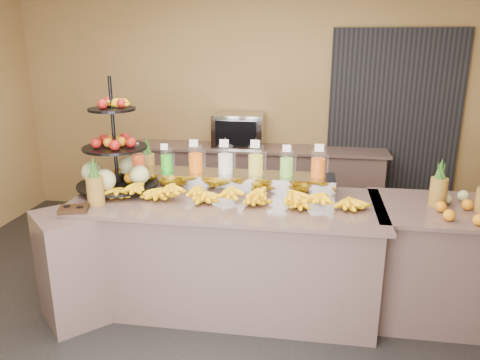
% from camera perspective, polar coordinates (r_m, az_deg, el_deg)
% --- Properties ---
extents(ground, '(6.00, 6.00, 0.00)m').
position_cam_1_polar(ground, '(3.94, -2.41, -16.87)').
color(ground, black).
rests_on(ground, ground).
extents(room_envelope, '(6.04, 5.02, 2.82)m').
position_cam_1_polar(room_envelope, '(4.03, 2.15, 12.48)').
color(room_envelope, olive).
rests_on(room_envelope, ground).
extents(buffet_counter, '(2.75, 1.25, 0.93)m').
position_cam_1_polar(buffet_counter, '(3.95, -3.42, -8.99)').
color(buffet_counter, gray).
rests_on(buffet_counter, ground).
extents(right_counter, '(1.08, 0.88, 0.93)m').
position_cam_1_polar(right_counter, '(4.13, 22.87, -9.15)').
color(right_counter, gray).
rests_on(right_counter, ground).
extents(back_ledge, '(3.10, 0.55, 0.93)m').
position_cam_1_polar(back_ledge, '(5.76, 1.88, -0.46)').
color(back_ledge, gray).
rests_on(back_ledge, ground).
extents(pitcher_tray, '(1.85, 0.30, 0.15)m').
position_cam_1_polar(pitcher_tray, '(4.03, -1.75, -0.15)').
color(pitcher_tray, gray).
rests_on(pitcher_tray, buffet_counter).
extents(juice_pitcher_orange_a, '(0.11, 0.11, 0.26)m').
position_cam_1_polar(juice_pitcher_orange_a, '(4.19, -12.32, 2.46)').
color(juice_pitcher_orange_a, silver).
rests_on(juice_pitcher_orange_a, pitcher_tray).
extents(juice_pitcher_green, '(0.11, 0.11, 0.26)m').
position_cam_1_polar(juice_pitcher_green, '(4.11, -8.93, 2.34)').
color(juice_pitcher_green, silver).
rests_on(juice_pitcher_green, pitcher_tray).
extents(juice_pitcher_orange_b, '(0.13, 0.13, 0.31)m').
position_cam_1_polar(juice_pitcher_orange_b, '(4.03, -5.41, 2.43)').
color(juice_pitcher_orange_b, silver).
rests_on(juice_pitcher_orange_b, pitcher_tray).
extents(juice_pitcher_milk, '(0.13, 0.14, 0.32)m').
position_cam_1_polar(juice_pitcher_milk, '(3.98, -1.78, 2.35)').
color(juice_pitcher_milk, silver).
rests_on(juice_pitcher_milk, pitcher_tray).
extents(juice_pitcher_lemon, '(0.13, 0.14, 0.32)m').
position_cam_1_polar(juice_pitcher_lemon, '(3.94, 1.95, 2.22)').
color(juice_pitcher_lemon, silver).
rests_on(juice_pitcher_lemon, pitcher_tray).
extents(juice_pitcher_lime, '(0.12, 0.12, 0.29)m').
position_cam_1_polar(juice_pitcher_lime, '(3.92, 5.72, 1.90)').
color(juice_pitcher_lime, silver).
rests_on(juice_pitcher_lime, pitcher_tray).
extents(juice_pitcher_orange_c, '(0.13, 0.13, 0.30)m').
position_cam_1_polar(juice_pitcher_orange_c, '(3.91, 9.52, 1.81)').
color(juice_pitcher_orange_c, silver).
rests_on(juice_pitcher_orange_c, pitcher_tray).
extents(banana_heap, '(2.11, 0.19, 0.18)m').
position_cam_1_polar(banana_heap, '(3.71, -1.44, -1.47)').
color(banana_heap, yellow).
rests_on(banana_heap, buffet_counter).
extents(fruit_stand, '(0.81, 0.81, 0.97)m').
position_cam_1_polar(fruit_stand, '(4.09, -14.24, 2.02)').
color(fruit_stand, black).
rests_on(fruit_stand, buffet_counter).
extents(condiment_caddy, '(0.25, 0.22, 0.03)m').
position_cam_1_polar(condiment_caddy, '(3.77, -19.62, -3.35)').
color(condiment_caddy, black).
rests_on(condiment_caddy, buffet_counter).
extents(pineapple_left_a, '(0.13, 0.13, 0.39)m').
position_cam_1_polar(pineapple_left_a, '(3.82, -17.24, -0.85)').
color(pineapple_left_a, brown).
rests_on(pineapple_left_a, buffet_counter).
extents(pineapple_left_b, '(0.13, 0.13, 0.40)m').
position_cam_1_polar(pineapple_left_b, '(4.37, -11.16, 1.94)').
color(pineapple_left_b, brown).
rests_on(pineapple_left_b, buffet_counter).
extents(right_fruit_pile, '(0.42, 0.40, 0.22)m').
position_cam_1_polar(right_fruit_pile, '(3.88, 25.31, -2.61)').
color(right_fruit_pile, brown).
rests_on(right_fruit_pile, right_counter).
extents(oven_warmer, '(0.60, 0.42, 0.40)m').
position_cam_1_polar(oven_warmer, '(5.62, -0.17, 6.08)').
color(oven_warmer, gray).
rests_on(oven_warmer, back_ledge).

